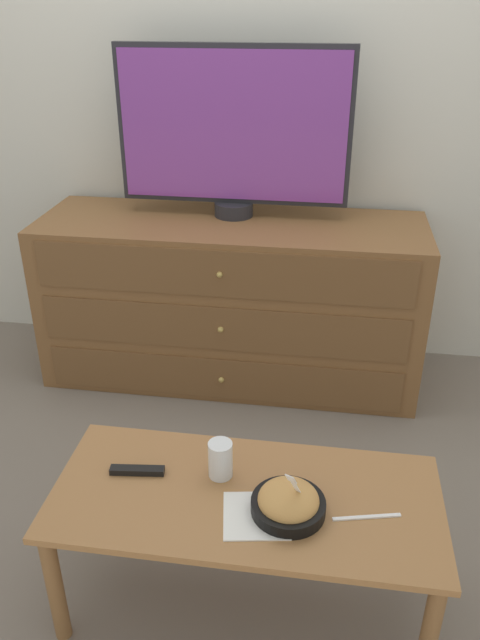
% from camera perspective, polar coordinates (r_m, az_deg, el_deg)
% --- Properties ---
extents(ground_plane, '(12.00, 12.00, 0.00)m').
position_cam_1_polar(ground_plane, '(3.18, 0.55, -1.80)').
color(ground_plane, '#70665B').
extents(wall_back, '(12.00, 0.05, 2.60)m').
position_cam_1_polar(wall_back, '(2.81, 0.75, 22.24)').
color(wall_back, silver).
rests_on(wall_back, ground_plane).
extents(dresser, '(1.63, 0.55, 0.72)m').
position_cam_1_polar(dresser, '(2.76, -0.81, 1.79)').
color(dresser, brown).
rests_on(dresser, ground_plane).
extents(tv, '(0.95, 0.16, 0.68)m').
position_cam_1_polar(tv, '(2.62, -0.59, 16.89)').
color(tv, '#232328').
rests_on(tv, dresser).
extents(coffee_table, '(1.03, 0.46, 0.40)m').
position_cam_1_polar(coffee_table, '(1.74, 0.51, -17.02)').
color(coffee_table, '#9E6B3D').
rests_on(coffee_table, ground_plane).
extents(takeout_bowl, '(0.19, 0.19, 0.16)m').
position_cam_1_polar(takeout_bowl, '(1.64, 4.44, -16.30)').
color(takeout_bowl, black).
rests_on(takeout_bowl, coffee_table).
extents(drink_cup, '(0.07, 0.07, 0.11)m').
position_cam_1_polar(drink_cup, '(1.73, -1.80, -12.79)').
color(drink_cup, beige).
rests_on(drink_cup, coffee_table).
extents(napkin, '(0.19, 0.19, 0.00)m').
position_cam_1_polar(napkin, '(1.65, 1.48, -17.42)').
color(napkin, white).
rests_on(napkin, coffee_table).
extents(knife, '(0.17, 0.05, 0.01)m').
position_cam_1_polar(knife, '(1.67, 11.51, -17.24)').
color(knife, white).
rests_on(knife, coffee_table).
extents(remote_control, '(0.15, 0.04, 0.02)m').
position_cam_1_polar(remote_control, '(1.78, -9.38, -13.41)').
color(remote_control, black).
rests_on(remote_control, coffee_table).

